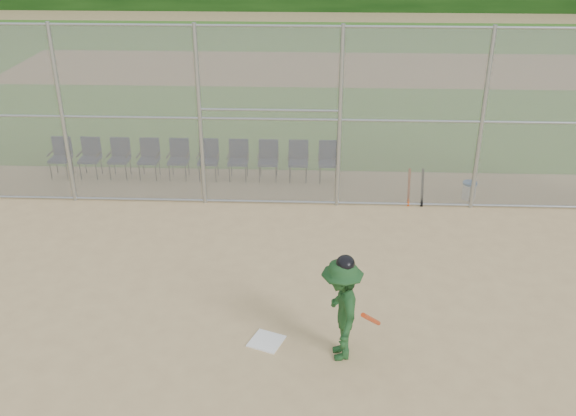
{
  "coord_description": "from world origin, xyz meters",
  "views": [
    {
      "loc": [
        0.45,
        -8.14,
        6.23
      ],
      "look_at": [
        0.0,
        2.5,
        1.1
      ],
      "focal_mm": 40.0,
      "sensor_mm": 36.0,
      "label": 1
    }
  ],
  "objects_px": {
    "batter_at_plate": "(341,309)",
    "home_plate": "(266,341)",
    "chair_0": "(60,158)",
    "water_cooler": "(469,190)"
  },
  "relations": [
    {
      "from": "home_plate",
      "to": "batter_at_plate",
      "type": "relative_size",
      "value": 0.28
    },
    {
      "from": "home_plate",
      "to": "chair_0",
      "type": "distance_m",
      "value": 8.52
    },
    {
      "from": "home_plate",
      "to": "chair_0",
      "type": "bearing_deg",
      "value": 130.84
    },
    {
      "from": "batter_at_plate",
      "to": "water_cooler",
      "type": "xyz_separation_m",
      "value": [
        3.15,
        5.78,
        -0.63
      ]
    },
    {
      "from": "home_plate",
      "to": "water_cooler",
      "type": "height_order",
      "value": "water_cooler"
    },
    {
      "from": "home_plate",
      "to": "chair_0",
      "type": "relative_size",
      "value": 0.5
    },
    {
      "from": "batter_at_plate",
      "to": "home_plate",
      "type": "bearing_deg",
      "value": 166.59
    },
    {
      "from": "home_plate",
      "to": "water_cooler",
      "type": "xyz_separation_m",
      "value": [
        4.27,
        5.51,
        0.2
      ]
    },
    {
      "from": "batter_at_plate",
      "to": "water_cooler",
      "type": "bearing_deg",
      "value": 61.43
    },
    {
      "from": "home_plate",
      "to": "water_cooler",
      "type": "bearing_deg",
      "value": 52.2
    }
  ]
}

